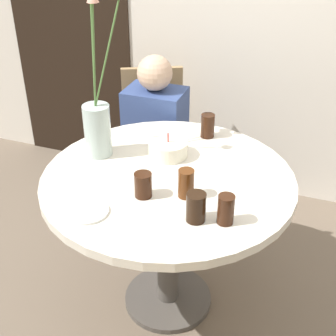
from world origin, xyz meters
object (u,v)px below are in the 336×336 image
(drink_glass_3, at_px, (226,209))
(chair_right_flank, at_px, (154,133))
(birthday_cake, at_px, (168,149))
(drink_glass_4, at_px, (208,126))
(flower_vase, at_px, (98,115))
(person_boy, at_px, (156,146))
(drink_glass_2, at_px, (186,183))
(side_plate, at_px, (87,211))
(drink_glass_1, at_px, (196,207))
(drink_glass_0, at_px, (143,185))

(drink_glass_3, bearing_deg, chair_right_flank, 123.76)
(birthday_cake, height_order, drink_glass_4, same)
(flower_vase, xyz_separation_m, person_boy, (0.04, 0.61, -0.46))
(drink_glass_2, bearing_deg, flower_vase, 157.63)
(birthday_cake, height_order, side_plate, birthday_cake)
(drink_glass_2, relative_size, drink_glass_3, 1.03)
(drink_glass_1, distance_m, drink_glass_3, 0.11)
(drink_glass_4, bearing_deg, flower_vase, -141.68)
(drink_glass_4, distance_m, person_boy, 0.58)
(birthday_cake, relative_size, person_boy, 0.17)
(birthday_cake, relative_size, drink_glass_3, 1.53)
(drink_glass_3, bearing_deg, drink_glass_4, 111.46)
(side_plate, distance_m, drink_glass_4, 0.82)
(chair_right_flank, distance_m, drink_glass_3, 1.33)
(drink_glass_0, bearing_deg, drink_glass_3, -8.95)
(birthday_cake, xyz_separation_m, drink_glass_2, (0.18, -0.29, 0.02))
(side_plate, bearing_deg, drink_glass_2, 36.45)
(drink_glass_0, xyz_separation_m, drink_glass_2, (0.16, 0.06, 0.01))
(chair_right_flank, relative_size, drink_glass_4, 7.53)
(flower_vase, bearing_deg, drink_glass_1, -30.63)
(drink_glass_2, height_order, drink_glass_3, drink_glass_2)
(person_boy, bearing_deg, chair_right_flank, 115.65)
(drink_glass_1, bearing_deg, drink_glass_3, 12.72)
(birthday_cake, relative_size, drink_glass_2, 1.49)
(flower_vase, distance_m, drink_glass_1, 0.68)
(side_plate, height_order, drink_glass_4, drink_glass_4)
(flower_vase, height_order, drink_glass_2, flower_vase)
(drink_glass_0, distance_m, drink_glass_3, 0.36)
(drink_glass_1, height_order, drink_glass_4, drink_glass_4)
(side_plate, distance_m, drink_glass_0, 0.25)
(side_plate, bearing_deg, flower_vase, 110.81)
(side_plate, relative_size, drink_glass_0, 1.59)
(drink_glass_0, distance_m, drink_glass_4, 0.61)
(drink_glass_2, bearing_deg, chair_right_flank, 118.67)
(drink_glass_0, height_order, drink_glass_3, drink_glass_3)
(flower_vase, distance_m, drink_glass_2, 0.55)
(drink_glass_4, bearing_deg, drink_glass_1, -77.60)
(drink_glass_2, bearing_deg, drink_glass_0, -160.24)
(drink_glass_4, bearing_deg, birthday_cake, -115.16)
(chair_right_flank, distance_m, flower_vase, 0.88)
(drink_glass_3, distance_m, drink_glass_4, 0.70)
(chair_right_flank, height_order, birthday_cake, chair_right_flank)
(drink_glass_3, distance_m, person_boy, 1.18)
(drink_glass_0, bearing_deg, drink_glass_2, 19.76)
(chair_right_flank, bearing_deg, flower_vase, -113.19)
(flower_vase, xyz_separation_m, drink_glass_0, (0.33, -0.26, -0.14))
(birthday_cake, distance_m, drink_glass_3, 0.55)
(drink_glass_3, relative_size, drink_glass_4, 0.99)
(drink_glass_2, bearing_deg, drink_glass_1, -58.57)
(side_plate, relative_size, drink_glass_2, 1.38)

